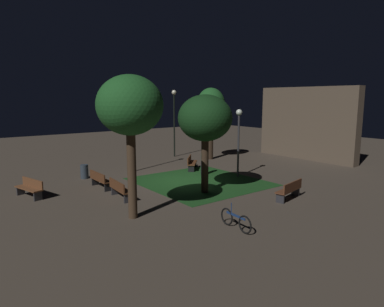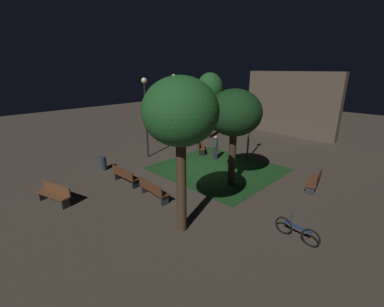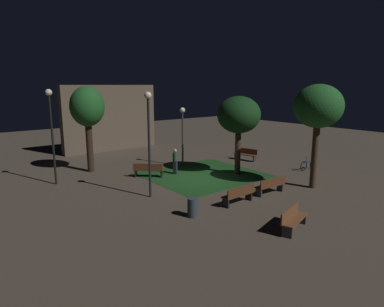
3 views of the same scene
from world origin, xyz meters
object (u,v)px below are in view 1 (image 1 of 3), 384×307
bench_lawn_edge (100,179)px  tree_lawn_side (211,106)px  bench_path_side (30,187)px  lamp_post_plaza_east (174,113)px  bicycle (236,220)px  tree_right_canopy (205,119)px  tree_back_left (130,107)px  lamp_post_plaza_west (133,117)px  trash_bin (84,172)px  bench_near_trees (191,162)px  pedestrian (204,161)px  bench_corner (120,189)px  bench_front_right (290,190)px  lamp_post_path_center (239,131)px

bench_lawn_edge → tree_lawn_side: bearing=106.8°
bench_path_side → lamp_post_plaza_east: bearing=113.9°
lamp_post_plaza_east → bicycle: (14.18, -7.01, -3.20)m
tree_right_canopy → tree_back_left: bearing=-76.3°
tree_lawn_side → lamp_post_plaza_west: (0.37, -6.77, -0.61)m
bench_lawn_edge → lamp_post_plaza_east: size_ratio=0.34×
trash_bin → bicycle: bearing=8.0°
bench_near_trees → lamp_post_plaza_west: bearing=-119.7°
bench_lawn_edge → tree_back_left: bearing=-8.0°
tree_lawn_side → bicycle: tree_lawn_side is taller
bench_near_trees → tree_lawn_side: size_ratio=0.30×
tree_back_left → bicycle: size_ratio=3.38×
lamp_post_plaza_west → lamp_post_plaza_east: (-3.04, 5.21, 0.05)m
bench_path_side → pedestrian: size_ratio=1.16×
bench_corner → bench_front_right: bearing=51.8°
bench_front_right → lamp_post_plaza_east: lamp_post_plaza_east is taller
bench_path_side → lamp_post_plaza_west: lamp_post_plaza_west is taller
tree_right_canopy → lamp_post_plaza_east: lamp_post_plaza_east is taller
trash_bin → lamp_post_path_center: bearing=55.8°
lamp_post_path_center → trash_bin: lamp_post_path_center is taller
tree_lawn_side → bench_lawn_edge: bearing=-73.2°
bench_path_side → lamp_post_plaza_east: lamp_post_plaza_east is taller
bench_near_trees → lamp_post_plaza_east: 6.09m
bench_near_trees → tree_back_left: 10.29m
tree_lawn_side → trash_bin: size_ratio=6.62×
tree_right_canopy → pedestrian: 4.85m
bench_corner → bench_lawn_edge: bearing=-180.0°
lamp_post_path_center → tree_lawn_side: bearing=155.4°
bench_path_side → tree_lawn_side: (-2.65, 13.56, 3.61)m
bench_path_side → tree_back_left: size_ratio=0.33×
trash_bin → bicycle: 11.19m
bench_path_side → lamp_post_plaza_east: size_ratio=0.35×
bench_front_right → lamp_post_plaza_west: bearing=-164.4°
tree_back_left → lamp_post_plaza_west: size_ratio=1.07×
bench_path_side → lamp_post_path_center: lamp_post_path_center is taller
bench_corner → lamp_post_plaza_east: (-8.15, 8.69, 3.06)m
tree_back_left → tree_right_canopy: bearing=103.7°
bench_path_side → lamp_post_path_center: bearing=75.2°
tree_right_canopy → lamp_post_path_center: size_ratio=1.20×
tree_back_left → tree_right_canopy: (-1.13, 4.61, -0.67)m
bicycle → bench_near_trees: bearing=151.6°
bench_lawn_edge → trash_bin: size_ratio=2.19×
lamp_post_plaza_west → trash_bin: size_ratio=6.32×
lamp_post_plaza_west → trash_bin: (0.05, -3.35, -3.07)m
bench_path_side → bench_near_trees: bearing=92.5°
lamp_post_plaza_east → pedestrian: size_ratio=3.31×
bench_front_right → pedestrian: bearing=179.6°
bench_near_trees → trash_bin: size_ratio=1.98×
bench_path_side → bench_near_trees: 10.03m
tree_back_left → lamp_post_path_center: bearing=107.2°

